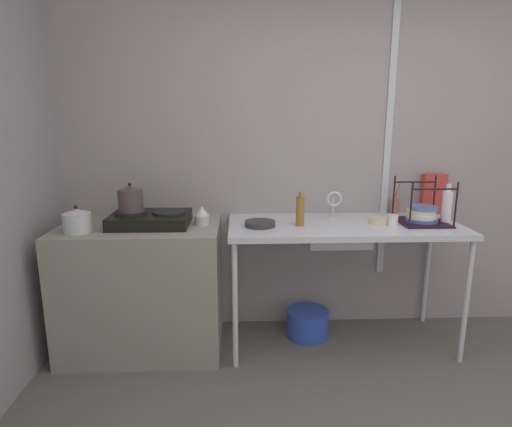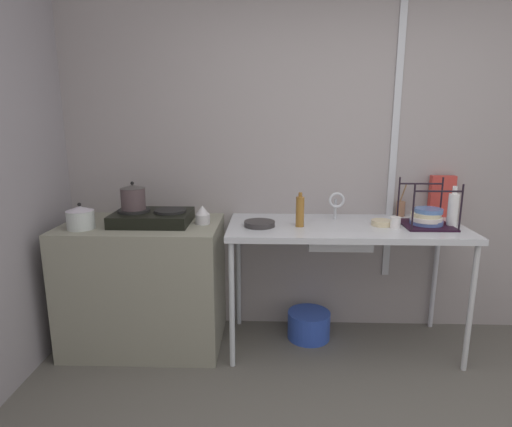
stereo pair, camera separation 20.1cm
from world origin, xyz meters
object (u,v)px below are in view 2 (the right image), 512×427
Objects in this scene: bottle_by_rack at (453,209)px; utensil_jar at (401,208)px; cup_by_rack at (395,222)px; cereal_box at (442,196)px; frying_pan at (259,224)px; pot_beside_stove at (80,217)px; bucket_on_floor at (309,325)px; dish_rack at (427,218)px; small_bowl_on_drainboard at (382,223)px; stove at (152,217)px; sink_basin at (338,235)px; faucet at (336,202)px; pot_on_left_burner at (133,197)px; percolator at (202,215)px.

bottle_by_rack reaches higher than utensil_jar.
cereal_box reaches higher than cup_by_rack.
cereal_box is at bearing 14.20° from frying_pan.
utensil_jar is (-0.29, -0.00, -0.09)m from cereal_box.
pot_beside_stove is at bearing -168.72° from utensil_jar.
frying_pan reaches higher than bucket_on_floor.
dish_rack reaches higher than small_bowl_on_drainboard.
utensil_jar reaches higher than small_bowl_on_drainboard.
stove is 2.18× the size of utensil_jar.
bottle_by_rack is (0.76, -0.00, 0.19)m from sink_basin.
dish_rack is 1.39× the size of utensil_jar.
stove is at bearing 176.00° from frying_pan.
sink_basin is (1.71, 0.14, -0.14)m from pot_beside_stove.
stove is 6.92× the size of cup_by_rack.
faucet is 0.99× the size of frying_pan.
pot_on_left_burner is 1.36× the size of small_bowl_on_drainboard.
faucet is 0.95m from bucket_on_floor.
percolator is 0.41× the size of bucket_on_floor.
cup_by_rack is at bearing -139.83° from cereal_box.
frying_pan is 1.39m from cereal_box.
frying_pan is (-0.54, -0.19, -0.12)m from faucet.
utensil_jar is (1.05, 0.34, 0.04)m from frying_pan.
sink_basin is at bearing -0.88° from pot_on_left_burner.
faucet is 0.59m from frying_pan.
dish_rack is (1.13, 0.05, 0.04)m from frying_pan.
percolator reaches higher than small_bowl_on_drainboard.
sink_basin is 1.74× the size of utensil_jar.
dish_rack is at bearing -0.14° from stove.
faucet is 0.61× the size of dish_rack.
pot_beside_stove reaches higher than frying_pan.
frying_pan is (0.74, -0.05, -0.03)m from stove.
pot_beside_stove is at bearing -168.57° from percolator.
faucet reaches higher than frying_pan.
bottle_by_rack is 0.87× the size of bucket_on_floor.
bucket_on_floor is (-0.47, 0.09, -0.82)m from small_bowl_on_drainboard.
pot_on_left_burner is at bearing -175.75° from bucket_on_floor.
faucet is at bearing 5.56° from pot_on_left_burner.
frying_pan is 0.62× the size of dish_rack.
small_bowl_on_drainboard is (1.23, -0.00, -0.05)m from percolator.
bottle_by_rack is at bearing -50.98° from utensil_jar.
sink_basin is at bearing -93.09° from faucet.
frying_pan is (0.87, -0.05, -0.17)m from pot_on_left_burner.
percolator is (0.35, 0.00, 0.02)m from stove.
percolator is at bearing 0.02° from stove.
bucket_on_floor is (-0.54, 0.16, -0.84)m from cup_by_rack.
faucet reaches higher than small_bowl_on_drainboard.
small_bowl_on_drainboard is 0.95m from bucket_on_floor.
percolator reaches higher than cup_by_rack.
frying_pan is at bearing -176.54° from small_bowl_on_drainboard.
utensil_jar is at bearing 17.89° from frying_pan.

